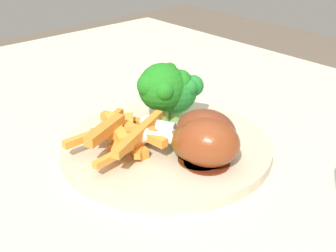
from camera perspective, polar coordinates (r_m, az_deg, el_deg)
dining_table at (r=0.64m, az=-4.08°, el=-9.20°), size 0.96×0.84×0.70m
dinner_plate at (r=0.54m, az=0.00°, el=-2.47°), size 0.25×0.25×0.01m
broccoli_floret_front at (r=0.56m, az=-0.61°, el=5.00°), size 0.06×0.07×0.08m
broccoli_floret_middle at (r=0.57m, az=1.19°, el=4.50°), size 0.06×0.06×0.07m
carrot_fries_pile at (r=0.52m, az=-5.44°, el=-0.87°), size 0.12×0.13×0.04m
chicken_drumstick_near at (r=0.49m, az=4.11°, el=-1.96°), size 0.12×0.07×0.04m
chicken_drumstick_far at (r=0.50m, az=4.39°, el=-0.77°), size 0.12×0.08×0.05m
chicken_drumstick_extra at (r=0.48m, az=4.69°, el=-2.05°), size 0.12×0.09×0.05m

